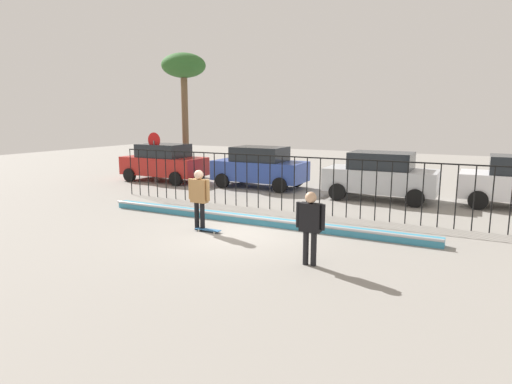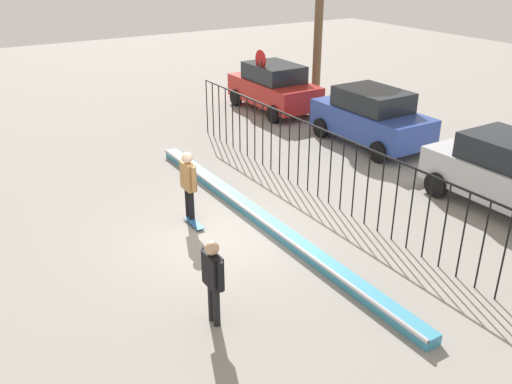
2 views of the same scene
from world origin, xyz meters
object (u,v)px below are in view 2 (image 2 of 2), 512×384
object	(u,v)px
camera_operator	(213,275)
parked_car_silver	(510,174)
parked_car_blue	(371,117)
skateboarder	(188,180)
skateboard	(194,223)
parked_car_red	(274,87)
stop_sign	(260,72)

from	to	relation	value
camera_operator	parked_car_silver	bearing A→B (deg)	-49.51
camera_operator	parked_car_blue	world-z (taller)	parked_car_blue
skateboarder	parked_car_silver	distance (m)	8.14
skateboarder	parked_car_silver	size ratio (longest dim) A/B	0.41
skateboard	skateboarder	bearing A→B (deg)	177.04
skateboarder	camera_operator	bearing A→B (deg)	-13.00
parked_car_red	parked_car_silver	bearing A→B (deg)	1.28
parked_car_silver	skateboard	bearing A→B (deg)	-118.09
parked_car_red	skateboard	bearing A→B (deg)	-43.08
parked_car_red	parked_car_blue	distance (m)	5.26
skateboard	camera_operator	world-z (taller)	camera_operator
parked_car_red	stop_sign	bearing A→B (deg)	-98.22
skateboard	parked_car_blue	world-z (taller)	parked_car_blue
skateboard	parked_car_silver	world-z (taller)	parked_car_silver
skateboard	stop_sign	size ratio (longest dim) A/B	0.32
parked_car_red	parked_car_silver	size ratio (longest dim) A/B	1.00
parked_car_red	parked_car_silver	xyz separation A→B (m)	(10.87, 0.02, 0.00)
camera_operator	parked_car_blue	bearing A→B (deg)	-18.24
skateboarder	parked_car_silver	bearing A→B (deg)	69.40
camera_operator	parked_car_blue	xyz separation A→B (m)	(-5.86, 9.11, -0.04)
skateboarder	parked_car_red	world-z (taller)	parked_car_red
skateboard	parked_car_silver	distance (m)	8.11
camera_operator	parked_car_silver	world-z (taller)	parked_car_silver
camera_operator	parked_car_red	world-z (taller)	parked_car_red
skateboarder	parked_car_red	distance (m)	10.16
stop_sign	parked_car_red	bearing A→B (deg)	80.60
parked_car_red	skateboarder	bearing A→B (deg)	-44.10
camera_operator	parked_car_silver	distance (m)	8.65
camera_operator	parked_car_red	distance (m)	14.06
parked_car_red	parked_car_silver	world-z (taller)	same
skateboard	parked_car_blue	size ratio (longest dim) A/B	0.19
parked_car_blue	stop_sign	bearing A→B (deg)	-169.39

